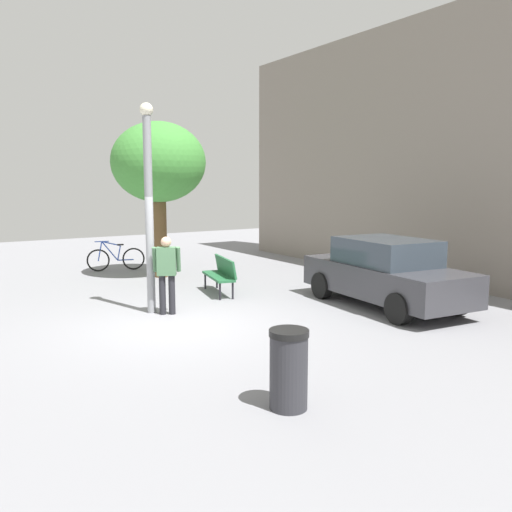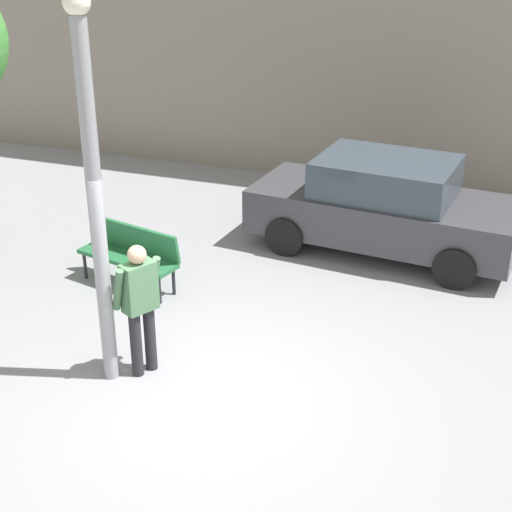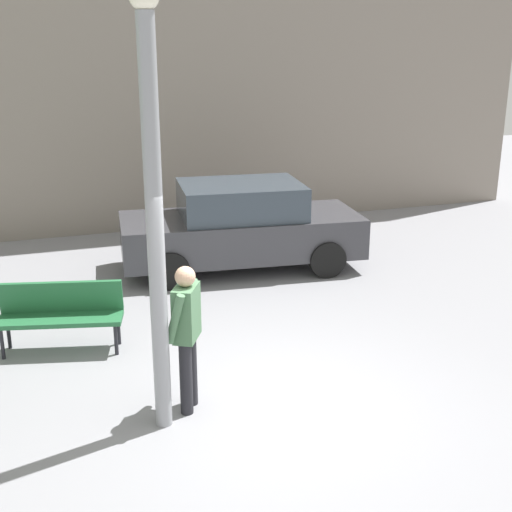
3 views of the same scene
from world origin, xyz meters
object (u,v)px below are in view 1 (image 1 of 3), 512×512
Objects in this scene: parked_car_charcoal at (385,273)px; trash_bin at (289,369)px; person_by_lamppost at (167,270)px; bicycle_blue at (116,259)px; lamppost at (149,201)px; park_bench at (221,272)px; plaza_tree at (159,164)px.

parked_car_charcoal is 6.10m from trash_bin.
bicycle_blue is at bearing 171.67° from person_by_lamppost.
lamppost is 2.66× the size of person_by_lamppost.
lamppost is 1.02× the size of parked_car_charcoal.
trash_bin is (3.29, -5.12, -0.27)m from parked_car_charcoal.
parked_car_charcoal reaches higher than trash_bin.
parked_car_charcoal is (8.20, 3.55, 0.39)m from bicycle_blue.
park_bench is 4.06m from parked_car_charcoal.
plaza_tree is 2.58× the size of bicycle_blue.
person_by_lamppost is at bearing -8.33° from bicycle_blue.
park_bench is 4.20m from plaza_tree.
lamppost is 2.51× the size of bicycle_blue.
plaza_tree is 10.31m from trash_bin.
plaza_tree reaches higher than bicycle_blue.
parked_car_charcoal reaches higher than bicycle_blue.
lamppost is at bearing 175.60° from trash_bin.
person_by_lamppost is at bearing 35.11° from lamppost.
parked_car_charcoal is 4.31× the size of trash_bin.
plaza_tree is at bearing -156.32° from parked_car_charcoal.
park_bench is (-1.24, 2.01, -0.42)m from person_by_lamppost.
park_bench is (-0.92, 2.24, -1.87)m from lamppost.
parked_car_charcoal is at bearing 23.68° from plaza_tree.
trash_bin is (5.28, -0.66, -0.46)m from person_by_lamppost.
plaza_tree is 7.39m from parked_car_charcoal.
parked_car_charcoal is at bearing 65.99° from person_by_lamppost.
bicycle_blue is 1.75× the size of trash_bin.
trash_bin is (5.60, -0.43, -1.90)m from lamppost.
lamppost reaches higher than person_by_lamppost.
person_by_lamppost is at bearing -21.13° from plaza_tree.
person_by_lamppost reaches higher than trash_bin.
bicycle_blue is 8.95m from parked_car_charcoal.
person_by_lamppost is 0.38× the size of parked_car_charcoal.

